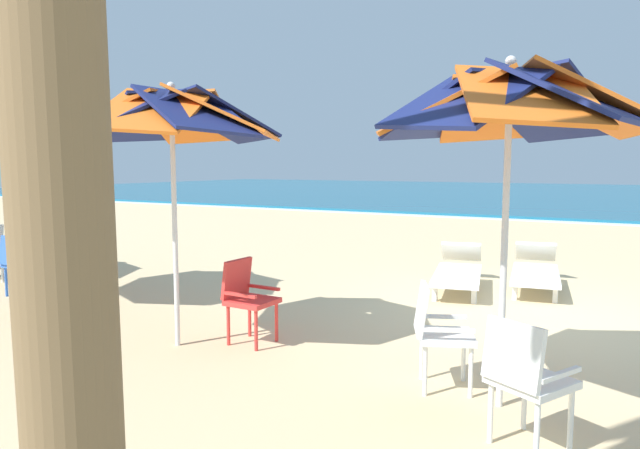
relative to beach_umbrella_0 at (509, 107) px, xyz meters
name	(u,v)px	position (x,y,z in m)	size (l,w,h in m)	color
ground_plane	(525,319)	(-0.23, 2.66, -2.26)	(80.00, 80.00, 0.00)	beige
sea	(612,195)	(-0.23, 33.65, -2.21)	(80.00, 36.00, 0.10)	#19607F
surf_foam	(593,223)	(-0.23, 15.35, -2.25)	(80.00, 0.70, 0.01)	white
beach_umbrella_0	(509,107)	(0.00, 0.00, 0.00)	(2.09, 2.09, 2.62)	silver
plastic_chair_0	(437,329)	(-0.53, 0.11, -1.76)	(0.60, 0.58, 0.87)	white
plastic_chair_1	(525,375)	(0.27, -0.61, -1.76)	(0.60, 0.61, 0.87)	white
beach_umbrella_1	(172,118)	(-3.18, -0.08, 0.04)	(2.21, 2.21, 2.64)	silver
plastic_chair_2	(247,295)	(-2.62, 0.34, -1.76)	(0.48, 0.45, 0.87)	red
beach_umbrella_2	(35,116)	(-5.96, 0.37, 0.20)	(2.57, 2.57, 2.85)	silver
plastic_chair_3	(20,261)	(-6.62, 0.49, -1.76)	(0.44, 0.47, 0.87)	blue
plastic_chair_4	(75,260)	(-6.01, 0.92, -1.76)	(0.49, 0.46, 0.87)	white
sun_lounger_1	(535,270)	(-0.39, 4.50, -1.98)	(0.92, 2.21, 0.62)	white
sun_lounger_2	(458,270)	(-1.39, 3.91, -1.98)	(1.06, 2.23, 0.62)	white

